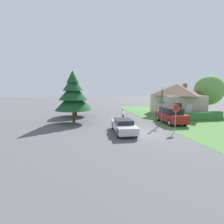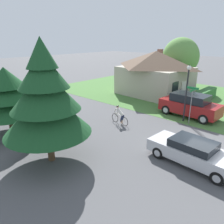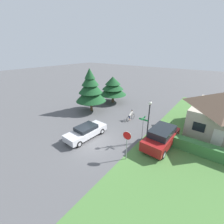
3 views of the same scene
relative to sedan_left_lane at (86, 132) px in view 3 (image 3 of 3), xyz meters
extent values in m
plane|color=#515154|center=(1.48, -0.15, -0.69)|extent=(140.00, 140.00, 0.00)
cube|color=#B2A893|center=(11.56, 9.53, 0.90)|extent=(6.45, 7.57, 3.17)
cube|color=silver|center=(11.35, 5.89, 0.31)|extent=(0.90, 0.11, 2.00)
cube|color=black|center=(9.66, 5.99, 1.06)|extent=(1.10, 0.12, 0.90)
cube|color=#387038|center=(10.85, 4.14, -0.13)|extent=(8.46, 0.90, 1.11)
cube|color=#BCBCC1|center=(0.00, -0.01, -0.07)|extent=(2.07, 4.79, 0.66)
cube|color=black|center=(0.00, 0.04, 0.45)|extent=(1.70, 2.27, 0.40)
cylinder|color=black|center=(-0.68, 1.63, -0.37)|extent=(0.29, 0.66, 0.64)
cylinder|color=#ADADB2|center=(-0.68, 1.63, -0.37)|extent=(0.29, 0.39, 0.37)
cylinder|color=black|center=(0.89, 1.53, -0.37)|extent=(0.29, 0.66, 0.64)
cylinder|color=#ADADB2|center=(0.89, 1.53, -0.37)|extent=(0.29, 0.39, 0.37)
cylinder|color=black|center=(-0.89, -1.55, -0.37)|extent=(0.29, 0.66, 0.64)
cylinder|color=#ADADB2|center=(-0.89, -1.55, -0.37)|extent=(0.29, 0.39, 0.37)
cylinder|color=black|center=(0.68, -1.65, -0.37)|extent=(0.29, 0.66, 0.64)
cylinder|color=#ADADB2|center=(0.68, -1.65, -0.37)|extent=(0.29, 0.39, 0.37)
torus|color=black|center=(1.67, 5.94, -0.35)|extent=(0.12, 0.70, 0.70)
torus|color=black|center=(1.79, 7.01, -0.35)|extent=(0.12, 0.70, 0.70)
cylinder|color=beige|center=(1.70, 6.21, -0.22)|extent=(0.06, 0.19, 0.51)
cylinder|color=beige|center=(1.75, 6.60, -0.18)|extent=(0.11, 0.67, 0.61)
cylinder|color=beige|center=(1.74, 6.53, 0.07)|extent=(0.12, 0.80, 0.12)
cylinder|color=beige|center=(1.69, 6.11, -0.41)|extent=(0.07, 0.36, 0.15)
cylinder|color=beige|center=(1.68, 6.04, -0.16)|extent=(0.05, 0.22, 0.40)
cylinder|color=beige|center=(1.79, 6.97, -0.12)|extent=(0.05, 0.12, 0.48)
cylinder|color=black|center=(1.78, 6.93, 0.12)|extent=(0.44, 0.07, 0.02)
ellipsoid|color=black|center=(1.69, 6.13, 0.05)|extent=(0.10, 0.21, 0.05)
cylinder|color=#262D4C|center=(1.70, 6.13, -0.10)|extent=(0.14, 0.26, 0.42)
cylinder|color=#262D4C|center=(1.70, 6.29, -0.18)|extent=(0.14, 0.27, 0.57)
cylinder|color=tan|center=(1.71, 6.20, -0.44)|extent=(0.08, 0.08, 0.30)
cylinder|color=tan|center=(1.76, 6.36, -0.53)|extent=(0.17, 0.08, 0.21)
cylinder|color=silver|center=(1.73, 6.43, 0.29)|extent=(0.30, 0.74, 0.59)
cylinder|color=silver|center=(1.77, 6.69, 0.30)|extent=(0.10, 0.26, 0.36)
cylinder|color=silver|center=(1.77, 6.97, 0.30)|extent=(0.10, 0.26, 0.36)
sphere|color=tan|center=(1.76, 6.73, 0.64)|extent=(0.19, 0.19, 0.19)
ellipsoid|color=black|center=(1.76, 6.73, 0.69)|extent=(0.22, 0.18, 0.12)
cube|color=maroon|center=(6.98, 3.25, 0.11)|extent=(2.29, 4.92, 0.96)
cube|color=black|center=(6.98, 3.28, 0.92)|extent=(1.94, 2.97, 0.65)
cylinder|color=black|center=(6.14, 4.94, -0.29)|extent=(0.28, 0.80, 0.79)
cylinder|color=#ADADB2|center=(6.14, 4.94, -0.29)|extent=(0.28, 0.47, 0.46)
cylinder|color=black|center=(7.99, 4.84, -0.29)|extent=(0.28, 0.80, 0.79)
cylinder|color=#ADADB2|center=(7.99, 4.84, -0.29)|extent=(0.28, 0.47, 0.46)
cylinder|color=black|center=(5.97, 1.66, -0.29)|extent=(0.28, 0.80, 0.79)
cylinder|color=#ADADB2|center=(5.97, 1.66, -0.29)|extent=(0.28, 0.47, 0.46)
cylinder|color=black|center=(7.82, 1.57, -0.29)|extent=(0.28, 0.80, 0.79)
cylinder|color=#ADADB2|center=(7.82, 1.57, -0.29)|extent=(0.28, 0.47, 0.46)
cylinder|color=gray|center=(5.31, -0.43, 0.34)|extent=(0.07, 0.07, 2.05)
cylinder|color=red|center=(5.31, -0.43, 1.67)|extent=(0.72, 0.09, 0.72)
cylinder|color=silver|center=(5.31, -0.43, 1.67)|extent=(0.76, 0.09, 0.76)
cylinder|color=black|center=(5.58, 3.08, 1.35)|extent=(0.11, 0.11, 4.07)
sphere|color=white|center=(5.58, 3.08, 3.53)|extent=(0.33, 0.33, 0.33)
cone|color=black|center=(5.58, 3.08, 3.70)|extent=(0.20, 0.20, 0.13)
cylinder|color=gray|center=(5.30, 2.51, 0.61)|extent=(0.06, 0.06, 2.60)
cube|color=#197238|center=(5.30, 2.51, 1.97)|extent=(0.90, 0.03, 0.16)
cube|color=#197238|center=(5.30, 2.51, 2.13)|extent=(0.03, 0.90, 0.16)
cylinder|color=#4C3823|center=(-4.78, 5.82, 0.14)|extent=(0.36, 0.36, 1.64)
cone|color=#194723|center=(-4.78, 5.82, 2.10)|extent=(4.45, 4.45, 2.28)
cone|color=#194723|center=(-4.78, 5.82, 3.22)|extent=(3.47, 3.47, 2.01)
cone|color=#194723|center=(-4.78, 5.82, 4.18)|extent=(2.49, 2.49, 1.73)
cone|color=#194723|center=(-4.78, 5.82, 5.00)|extent=(1.51, 1.51, 1.46)
cylinder|color=#4C3823|center=(-4.54, 11.02, 0.04)|extent=(0.41, 0.41, 1.44)
cone|color=#194723|center=(-4.54, 11.02, 1.62)|extent=(4.71, 4.71, 1.73)
cone|color=#194723|center=(-4.54, 11.02, 2.47)|extent=(3.67, 3.67, 1.53)
cone|color=#194723|center=(-4.54, 11.02, 3.21)|extent=(2.64, 2.64, 1.32)
camera|label=1|loc=(-4.54, -16.05, 3.75)|focal=28.00mm
camera|label=2|loc=(-10.29, -3.64, 5.66)|focal=35.00mm
camera|label=3|loc=(10.52, -9.51, 8.15)|focal=24.00mm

